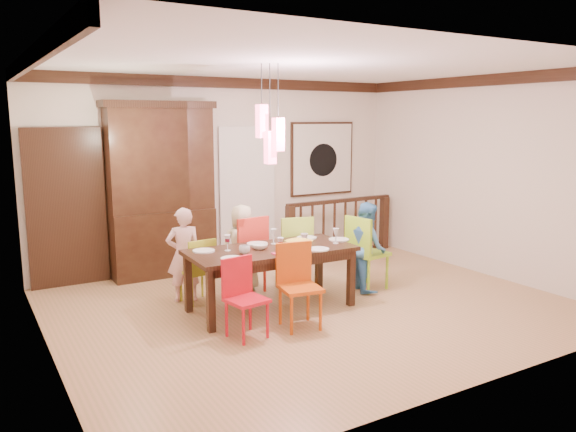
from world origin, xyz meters
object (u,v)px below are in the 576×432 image
person_far_left (184,255)px  person_end_right (367,246)px  dining_table (271,255)px  person_far_mid (242,248)px  chair_end_right (368,247)px  china_hutch (161,190)px  balustrade (340,226)px  chair_far_left (197,265)px

person_far_left → person_end_right: person_far_left is taller
dining_table → person_far_mid: 0.85m
dining_table → chair_end_right: chair_end_right is taller
chair_end_right → china_hutch: bearing=36.6°
balustrade → person_far_left: (-3.10, -0.96, 0.10)m
china_hutch → balustrade: china_hutch is taller
person_far_mid → dining_table: bearing=102.6°
dining_table → person_end_right: bearing=2.2°
dining_table → china_hutch: (-0.63, 2.13, 0.60)m
dining_table → balustrade: size_ratio=0.96×
chair_end_right → china_hutch: size_ratio=0.40×
dining_table → balustrade: bearing=39.5°
balustrade → person_far_left: 3.25m
dining_table → person_far_mid: (0.03, 0.85, -0.08)m
person_far_mid → person_far_left: bearing=17.0°
china_hutch → chair_end_right: bearing=-44.0°
dining_table → person_end_right: 1.48m
person_far_mid → person_end_right: (1.44, -0.84, 0.01)m
person_end_right → china_hutch: bearing=64.3°
chair_far_left → balustrade: bearing=-166.0°
person_far_mid → china_hutch: bearing=-47.6°
person_end_right → dining_table: bearing=109.8°
chair_far_left → chair_end_right: 2.30m
china_hutch → person_far_mid: 1.59m
chair_far_left → person_end_right: size_ratio=0.69×
chair_end_right → person_far_left: 2.44m
dining_table → balustrade: 2.92m
chair_far_left → chair_end_right: chair_end_right is taller
chair_far_left → balustrade: balustrade is taller
dining_table → person_end_right: (1.48, 0.01, -0.06)m
balustrade → person_far_mid: (-2.27, -0.93, 0.08)m
person_end_right → balustrade: bearing=-5.7°
dining_table → china_hutch: bearing=108.3°
chair_far_left → china_hutch: china_hutch is taller
person_far_left → person_far_mid: bearing=-166.6°
dining_table → balustrade: balustrade is taller
person_far_left → china_hutch: bearing=-85.8°
person_far_left → person_end_right: 2.41m
chair_far_left → chair_end_right: (2.20, -0.64, 0.10)m
chair_end_right → balustrade: chair_end_right is taller
person_far_mid → person_end_right: size_ratio=0.98×
balustrade → person_end_right: bearing=-116.8°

